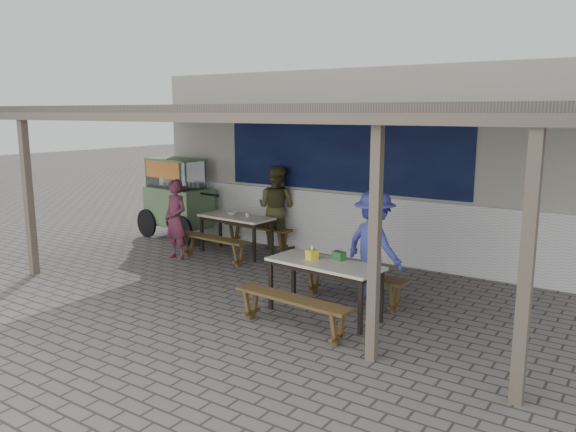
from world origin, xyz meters
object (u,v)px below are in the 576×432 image
Objects in this scene: patron_wall_side at (276,208)px; tissue_box at (312,255)px; table_left at (236,220)px; condiment_jar at (247,215)px; bench_left_wall at (258,231)px; donation_box at (339,256)px; patron_street_side at (176,220)px; bench_right_street at (292,305)px; condiment_bowl at (233,213)px; bench_right_wall at (352,279)px; bench_left_street at (213,243)px; table_right at (324,268)px; vendor_cart at (177,195)px; patron_right_table at (374,245)px.

patron_wall_side is 3.69m from tissue_box.
table_left is 0.27m from condiment_jar.
table_left is at bearing -90.00° from bench_left_wall.
donation_box is 3.46m from condiment_jar.
bench_right_street is at bearing -16.27° from patron_street_side.
table_left is 3.48m from tissue_box.
bench_left_wall is at bearing 67.63° from condiment_bowl.
table_left is 8.71× the size of donation_box.
bench_right_wall is 0.87m from tissue_box.
table_right is (3.13, -1.33, 0.33)m from bench_left_street.
condiment_jar is at bearing 143.12° from tissue_box.
condiment_jar is at bearing 71.13° from bench_left_street.
table_left is 0.90× the size of patron_wall_side.
vendor_cart is at bearing 153.20° from bench_right_street.
vendor_cart is 10.98× the size of condiment_bowl.
patron_wall_side is 12.59× the size of tissue_box.
tissue_box is at bearing -18.93° from vendor_cart.
patron_wall_side is (1.10, 1.69, 0.09)m from patron_street_side.
table_right is at bearing 97.55° from patron_right_table.
condiment_jar reaches higher than table_left.
bench_left_wall is at bearing 18.22° from patron_wall_side.
table_left and table_right have the same top height.
bench_left_wall and bench_right_wall have the same top height.
table_right is 0.97× the size of patron_wall_side.
table_right is 0.72× the size of vendor_cart.
donation_box is at bearing -29.10° from condiment_bowl.
condiment_jar is (-2.85, 2.01, 0.12)m from table_right.
condiment_bowl is at bearing 143.87° from bench_right_street.
bench_left_wall is 0.95× the size of patron_wall_side.
bench_left_wall is 4.03m from table_right.
bench_left_wall is 0.94× the size of bench_right_street.
vendor_cart reaches higher than bench_right_street.
donation_box reaches higher than bench_right_street.
patron_wall_side is at bearing 49.29° from condiment_bowl.
table_right reaches higher than bench_left_street.
patron_street_side is 8.66× the size of donation_box.
patron_street_side is (-0.74, -1.55, 0.41)m from bench_left_wall.
condiment_jar reaches higher than bench_left_street.
bench_right_wall is 0.60m from patron_right_table.
vendor_cart is at bearing 5.89° from patron_right_table.
patron_right_table is 7.90× the size of condiment_bowl.
condiment_bowl is at bearing 162.26° from bench_right_wall.
table_left is 0.94× the size of patron_right_table.
table_right is 0.78m from bench_right_street.
condiment_jar reaches higher than bench_right_wall.
donation_box is (3.24, -1.12, 0.47)m from bench_left_street.
donation_box is 3.86m from condiment_bowl.
tissue_box reaches higher than donation_box.
vendor_cart is (-1.94, 0.40, 0.27)m from table_left.
bench_left_wall is at bearing 90.00° from bench_left_street.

